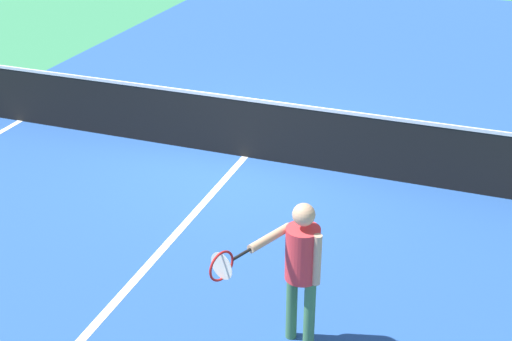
% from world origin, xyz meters
% --- Properties ---
extents(ground_plane, '(60.00, 60.00, 0.00)m').
position_xyz_m(ground_plane, '(0.00, 0.00, 0.00)').
color(ground_plane, '#337F51').
extents(court_surface_inbounds, '(10.62, 24.40, 0.00)m').
position_xyz_m(court_surface_inbounds, '(0.00, 0.00, 0.00)').
color(court_surface_inbounds, '#234C93').
rests_on(court_surface_inbounds, ground_plane).
extents(line_center_service, '(0.10, 6.40, 0.01)m').
position_xyz_m(line_center_service, '(0.00, -3.20, 0.00)').
color(line_center_service, white).
rests_on(line_center_service, ground_plane).
extents(net, '(9.84, 0.09, 1.07)m').
position_xyz_m(net, '(0.00, 0.00, 0.49)').
color(net, '#33383D').
rests_on(net, ground_plane).
extents(player_near, '(0.80, 1.03, 1.55)m').
position_xyz_m(player_near, '(2.01, -3.78, 0.95)').
color(player_near, '#3F7247').
rests_on(player_near, ground_plane).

